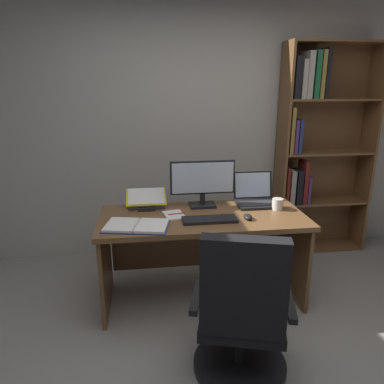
{
  "coord_description": "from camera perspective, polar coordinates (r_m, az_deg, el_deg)",
  "views": [
    {
      "loc": [
        -0.6,
        -1.74,
        1.77
      ],
      "look_at": [
        -0.25,
        0.9,
        0.97
      ],
      "focal_mm": 33.9,
      "sensor_mm": 36.0,
      "label": 1
    }
  ],
  "objects": [
    {
      "name": "office_chair",
      "position": [
        2.31,
        7.83,
        -19.27
      ],
      "size": [
        0.69,
        0.6,
        1.0
      ],
      "rotation": [
        0.0,
        0.0,
        -0.27
      ],
      "color": "black",
      "rests_on": "ground"
    },
    {
      "name": "wall_back",
      "position": [
        3.82,
        1.59,
        10.22
      ],
      "size": [
        5.15,
        0.12,
        2.68
      ],
      "primitive_type": "cube",
      "color": "#B2ADA3",
      "rests_on": "ground"
    },
    {
      "name": "desk",
      "position": [
        3.05,
        1.44,
        -6.89
      ],
      "size": [
        1.65,
        0.72,
        0.76
      ],
      "color": "brown",
      "rests_on": "ground"
    },
    {
      "name": "keyboard",
      "position": [
        2.79,
        2.82,
        -4.36
      ],
      "size": [
        0.42,
        0.15,
        0.02
      ],
      "primitive_type": "cube",
      "color": "black",
      "rests_on": "desk"
    },
    {
      "name": "coffee_mug",
      "position": [
        3.11,
        13.31,
        -1.85
      ],
      "size": [
        0.09,
        0.09,
        0.09
      ],
      "primitive_type": "cylinder",
      "color": "silver",
      "rests_on": "desk"
    },
    {
      "name": "open_binder",
      "position": [
        2.7,
        -8.71,
        -5.26
      ],
      "size": [
        0.51,
        0.37,
        0.02
      ],
      "rotation": [
        0.0,
        0.0,
        -0.21
      ],
      "color": "navy",
      "rests_on": "desk"
    },
    {
      "name": "bookshelf",
      "position": [
        3.99,
        18.55,
        6.51
      ],
      "size": [
        0.97,
        0.31,
        2.16
      ],
      "color": "brown",
      "rests_on": "ground"
    },
    {
      "name": "computer_mouse",
      "position": [
        2.85,
        8.77,
        -3.88
      ],
      "size": [
        0.06,
        0.1,
        0.04
      ],
      "primitive_type": "ellipsoid",
      "color": "black",
      "rests_on": "desk"
    },
    {
      "name": "pen",
      "position": [
        2.9,
        -2.44,
        -3.43
      ],
      "size": [
        0.14,
        0.03,
        0.01
      ],
      "primitive_type": "cylinder",
      "rotation": [
        0.0,
        1.57,
        0.19
      ],
      "color": "maroon",
      "rests_on": "notepad"
    },
    {
      "name": "laptop",
      "position": [
        3.22,
        9.98,
        -0.85
      ],
      "size": [
        0.35,
        0.31,
        0.26
      ],
      "color": "black",
      "rests_on": "desk"
    },
    {
      "name": "monitor",
      "position": [
        3.06,
        1.67,
        1.43
      ],
      "size": [
        0.55,
        0.16,
        0.4
      ],
      "color": "black",
      "rests_on": "desk"
    },
    {
      "name": "notepad",
      "position": [
        2.91,
        -2.83,
        -3.62
      ],
      "size": [
        0.19,
        0.23,
        0.01
      ],
      "primitive_type": "cube",
      "rotation": [
        0.0,
        0.0,
        0.19
      ],
      "color": "white",
      "rests_on": "desk"
    },
    {
      "name": "reading_stand_with_book",
      "position": [
        3.13,
        -7.21,
        -1.03
      ],
      "size": [
        0.34,
        0.28,
        0.13
      ],
      "color": "black",
      "rests_on": "desk"
    },
    {
      "name": "ground_plane",
      "position": [
        2.56,
        9.37,
        -27.45
      ],
      "size": [
        6.83,
        6.83,
        0.0
      ],
      "primitive_type": "plane",
      "color": "gray"
    }
  ]
}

